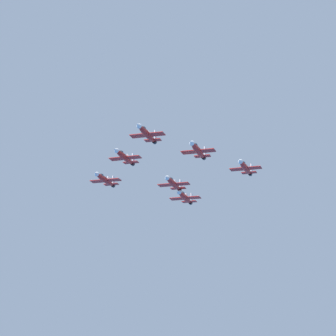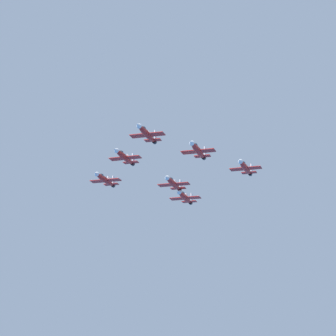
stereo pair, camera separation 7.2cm
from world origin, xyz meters
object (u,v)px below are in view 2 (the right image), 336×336
object	(u,v)px
jet_left_wingman	(198,150)
jet_right_outer	(105,180)
jet_slot_rear	(173,183)
jet_left_outer	(245,167)
jet_lead	(147,134)
jet_right_wingman	(124,157)
jet_trailing	(185,197)

from	to	relation	value
jet_left_wingman	jet_right_outer	bearing A→B (deg)	-112.04
jet_left_wingman	jet_slot_rear	world-z (taller)	jet_left_wingman
jet_right_outer	jet_left_wingman	bearing A→B (deg)	69.31
jet_left_wingman	jet_left_outer	bearing A→B (deg)	139.01
jet_left_wingman	jet_right_outer	distance (m)	33.47
jet_lead	jet_left_wingman	size ratio (longest dim) A/B	0.98
jet_right_wingman	jet_right_outer	distance (m)	16.16
jet_left_wingman	jet_left_outer	world-z (taller)	jet_left_wingman
jet_slot_rear	jet_trailing	size ratio (longest dim) A/B	0.98
jet_right_wingman	jet_right_outer	size ratio (longest dim) A/B	0.98
jet_left_outer	jet_right_outer	size ratio (longest dim) A/B	0.98
jet_trailing	jet_lead	bearing A→B (deg)	-0.70
jet_left_outer	jet_slot_rear	world-z (taller)	jet_left_outer
jet_right_wingman	jet_trailing	xyz separation A→B (m)	(13.16, -22.99, -6.10)
jet_left_wingman	jet_trailing	bearing A→B (deg)	-157.60
jet_slot_rear	jet_trailing	world-z (taller)	jet_slot_rear
jet_right_outer	jet_left_outer	bearing A→B (deg)	90.73
jet_right_outer	jet_lead	bearing A→B (deg)	41.09
jet_right_outer	jet_trailing	distance (m)	24.34
jet_right_wingman	jet_slot_rear	xyz separation A→B (m)	(3.45, -15.62, -5.11)
jet_lead	jet_left_wingman	bearing A→B (deg)	139.42
jet_lead	jet_right_wingman	distance (m)	16.09
jet_trailing	jet_left_outer	bearing A→B (deg)	58.83
jet_left_outer	jet_right_outer	xyz separation A→B (m)	(25.05, 33.02, -0.13)
jet_right_outer	jet_trailing	xyz separation A→B (m)	(-2.81, -23.87, -3.80)
jet_right_outer	jet_trailing	world-z (taller)	jet_right_outer
jet_lead	jet_trailing	bearing A→B (deg)	179.78
jet_left_outer	jet_trailing	size ratio (longest dim) A/B	0.95
jet_right_wingman	jet_slot_rear	bearing A→B (deg)	140.43
jet_right_outer	jet_slot_rear	size ratio (longest dim) A/B	0.99
jet_lead	jet_slot_rear	size ratio (longest dim) A/B	1.00
jet_right_outer	jet_slot_rear	world-z (taller)	jet_right_outer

